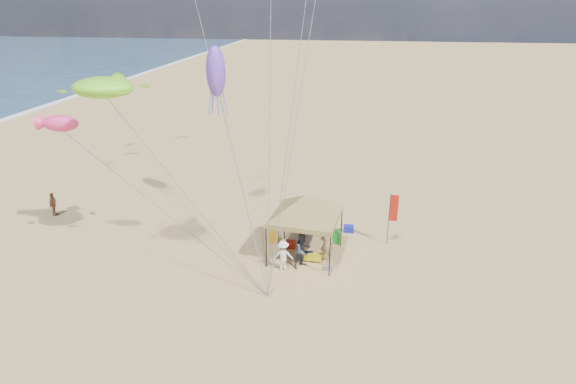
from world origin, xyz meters
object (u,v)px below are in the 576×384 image
chair_green (335,236)px  person_far_a (53,204)px  person_near_a (327,244)px  person_near_c (283,255)px  cooler_red (291,244)px  cooler_blue (349,229)px  beach_cart (313,257)px  canopy_tent (306,197)px  chair_yellow (274,236)px  feather_flag (393,211)px  person_near_b (303,250)px

chair_green → person_far_a: person_far_a is taller
person_near_a → person_near_c: person_near_a is taller
cooler_red → cooler_blue: size_ratio=1.00×
beach_cart → cooler_red: bearing=138.8°
canopy_tent → chair_yellow: bearing=146.6°
canopy_tent → beach_cart: (0.44, -0.40, -3.02)m
chair_green → person_near_c: (-2.31, -3.19, 0.42)m
feather_flag → cooler_red: (-5.17, -1.16, -1.76)m
person_near_a → person_far_a: 16.88m
cooler_blue → person_near_a: 3.54m
cooler_blue → chair_green: size_ratio=0.77×
chair_yellow → cooler_blue: bearing=24.9°
chair_yellow → person_near_b: 3.00m
person_far_a → beach_cart: bearing=-111.4°
chair_green → beach_cart: (-0.98, -2.09, -0.15)m
cooler_red → person_near_b: (0.85, -1.80, 0.72)m
beach_cart → person_near_a: person_near_a is taller
beach_cart → cooler_blue: bearing=64.4°
person_near_b → canopy_tent: bearing=45.2°
beach_cart → person_near_a: 0.98m
beach_cart → person_near_b: person_near_b is taller
chair_green → beach_cart: size_ratio=0.78×
canopy_tent → cooler_blue: canopy_tent is taller
chair_yellow → person_near_c: (0.96, -2.72, 0.42)m
person_near_c → chair_green: bearing=-138.0°
canopy_tent → person_near_a: 2.59m
feather_flag → cooler_blue: (-2.22, 1.17, -1.76)m
person_near_a → person_near_b: size_ratio=0.99×
person_near_c → person_far_a: 15.19m
canopy_tent → chair_green: bearing=50.0°
beach_cart → person_near_b: 1.07m
person_near_c → person_far_a: size_ratio=1.05×
cooler_red → beach_cart: cooler_red is taller
person_near_c → person_near_a: bearing=-160.7°
person_near_a → person_far_a: (-16.64, 2.83, -0.17)m
beach_cart → person_far_a: size_ratio=0.61×
person_near_a → person_near_b: bearing=34.4°
chair_green → beach_cart: bearing=-115.2°
chair_green → chair_yellow: same height
cooler_blue → beach_cart: (-1.66, -3.45, 0.01)m
cooler_red → feather_flag: bearing=12.6°
chair_yellow → person_near_a: bearing=-26.8°
canopy_tent → chair_green: 3.62m
person_near_b → chair_green: bearing=18.1°
cooler_red → person_near_a: 2.32m
canopy_tent → person_near_c: (-0.89, -1.50, -2.45)m
cooler_red → person_near_a: person_near_a is taller
cooler_red → chair_green: 2.47m
feather_flag → beach_cart: size_ratio=3.23×
feather_flag → chair_green: 3.31m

